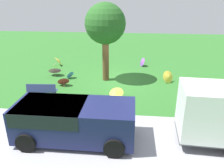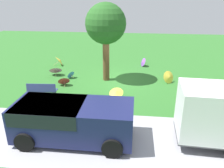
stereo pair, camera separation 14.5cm
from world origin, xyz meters
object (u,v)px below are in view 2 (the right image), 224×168
Objects in this scene: van_dark at (70,118)px; parasol_blue_1 at (205,100)px; box_trailer_white at (224,114)px; parasol_yellow_0 at (116,92)px; shade_tree at (106,25)px; parasol_purple_0 at (143,62)px; parasol_blue_0 at (70,74)px; parasol_red_0 at (64,80)px; parasol_yellow_2 at (60,60)px; parasol_yellow_1 at (169,77)px; parasol_pink_0 at (56,70)px; park_bench at (42,90)px.

van_dark is 6.00× the size of parasol_blue_1.
box_trailer_white is 5.56m from parasol_yellow_0.
parasol_yellow_0 is at bearing -1.08° from parasol_blue_1.
box_trailer_white is 0.66× the size of shade_tree.
parasol_blue_0 is at bearing 33.78° from parasol_purple_0.
box_trailer_white is 9.42m from parasol_red_0.
parasol_yellow_2 is at bearing -58.84° from parasol_blue_0.
van_dark reaches higher than parasol_yellow_0.
parasol_blue_0 is 0.88× the size of parasol_blue_1.
box_trailer_white reaches higher than van_dark.
parasol_purple_0 is 0.73× the size of parasol_yellow_2.
parasol_purple_0 is 0.83× the size of parasol_yellow_1.
parasol_purple_0 is 6.84m from parasol_pink_0.
van_dark is at bearing 68.48° from parasol_yellow_0.
parasol_yellow_2 is (8.36, -2.99, -0.01)m from parasol_yellow_1.
shade_tree is (-0.49, -6.75, 2.74)m from van_dark.
box_trailer_white is 4.27× the size of parasol_blue_1.
park_bench is at bearing 79.67° from parasol_blue_0.
parasol_pink_0 is 1.15× the size of parasol_yellow_1.
shade_tree is at bearing -29.10° from parasol_blue_1.
parasol_pink_0 is (4.70, -3.56, -0.06)m from parasol_yellow_0.
shade_tree is 4.72× the size of parasol_yellow_2.
parasol_yellow_1 reaches higher than parasol_blue_1.
parasol_pink_0 is 1.59× the size of parasol_blue_0.
park_bench is 7.91m from parasol_yellow_1.
shade_tree is 7.40× the size of parasol_blue_0.
parasol_yellow_0 is (4.29, -3.43, -0.86)m from box_trailer_white.
parasol_yellow_1 is (-4.63, -6.61, -0.50)m from van_dark.
box_trailer_white is at bearing 135.41° from parasol_yellow_2.
parasol_blue_0 is (2.51, -0.03, -3.38)m from shade_tree.
van_dark is at bearing 110.68° from parasol_red_0.
parasol_blue_1 is at bearing 115.91° from parasol_purple_0.
parasol_yellow_0 is 4.31m from parasol_yellow_1.
parasol_red_0 is (2.06, -5.45, -0.59)m from van_dark.
van_dark is at bearing 30.50° from parasol_blue_1.
parasol_yellow_0 is 4.65m from parasol_blue_0.
shade_tree reaches higher than park_bench.
park_bench is at bearing 49.96° from parasol_purple_0.
parasol_yellow_0 reaches higher than parasol_red_0.
parasol_yellow_0 is 4.67m from parasol_blue_1.
parasol_yellow_1 reaches higher than parasol_blue_0.
park_bench is (8.37, -3.19, -0.85)m from box_trailer_white.
parasol_red_0 is at bearing 26.99° from shade_tree.
parasol_red_0 is 4.48m from parasol_yellow_2.
parasol_red_0 is at bearing 42.86° from parasol_purple_0.
park_bench is 1.52× the size of parasol_pink_0.
box_trailer_white is 10.19m from parasol_blue_0.
parasol_yellow_2 is at bearing 4.36° from parasol_purple_0.
park_bench reaches higher than parasol_red_0.
parasol_pink_0 is at bearing -80.80° from park_bench.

